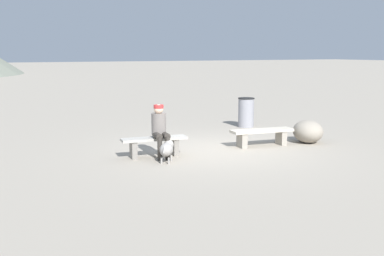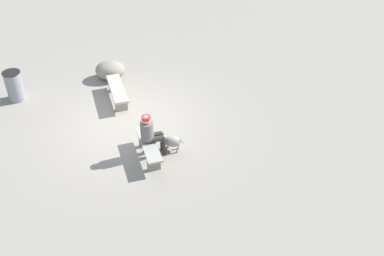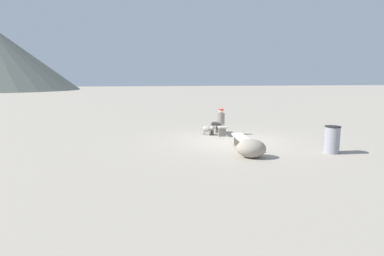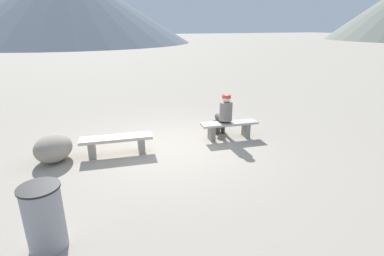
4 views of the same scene
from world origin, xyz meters
TOP-DOWN VIEW (x-y plane):
  - ground at (0.00, 0.00)m, footprint 210.00×210.00m
  - bench_left at (-1.35, 0.07)m, footprint 1.76×0.64m
  - bench_right at (1.70, -0.04)m, footprint 1.62×0.59m
  - seated_person at (1.60, 0.06)m, footprint 0.39×0.64m
  - dog at (1.65, 0.58)m, footprint 0.53×0.62m
  - trash_bin at (-2.76, -2.82)m, footprint 0.55×0.55m
  - boulder at (-2.76, 0.25)m, footprint 1.11×1.21m

SIDE VIEW (x-z plane):
  - ground at x=0.00m, z-range -0.06..0.00m
  - dog at x=1.65m, z-range 0.07..0.54m
  - bench_left at x=-1.35m, z-range 0.09..0.54m
  - boulder at x=-2.76m, z-range 0.00..0.63m
  - bench_right at x=1.70m, z-range 0.09..0.56m
  - trash_bin at x=-2.76m, z-range 0.00..0.98m
  - seated_person at x=1.60m, z-range 0.11..1.37m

